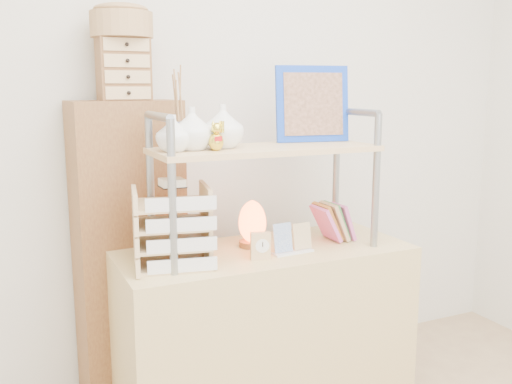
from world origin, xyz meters
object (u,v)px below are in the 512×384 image
(letter_tray, at_px, (173,231))
(salt_lamp, at_px, (252,223))
(desk, at_px, (265,335))
(cabinet, at_px, (130,257))

(letter_tray, xyz_separation_m, salt_lamp, (0.37, 0.11, -0.03))
(desk, height_order, salt_lamp, salt_lamp)
(cabinet, bearing_deg, desk, -41.86)
(desk, distance_m, letter_tray, 0.65)
(cabinet, xyz_separation_m, salt_lamp, (0.44, -0.31, 0.17))
(letter_tray, bearing_deg, cabinet, 99.96)
(cabinet, height_order, salt_lamp, cabinet)
(letter_tray, bearing_deg, salt_lamp, 16.90)
(desk, bearing_deg, cabinet, 142.12)
(desk, height_order, letter_tray, letter_tray)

